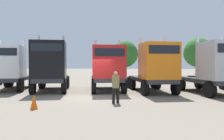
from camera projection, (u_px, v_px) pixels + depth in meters
name	position (u px, v px, depth m)	size (l,w,h in m)	color
ground	(92.00, 97.00, 14.74)	(200.00, 200.00, 0.00)	gray
semi_truck_white	(10.00, 68.00, 18.15)	(4.23, 6.83, 4.19)	#333338
semi_truck_black	(50.00, 66.00, 17.17)	(4.16, 6.55, 4.44)	#333338
semi_truck_red	(108.00, 68.00, 17.44)	(3.88, 6.57, 4.11)	#333338
semi_truck_orange	(155.00, 68.00, 16.54)	(4.11, 6.62, 4.25)	#333338
semi_truck_silver	(215.00, 68.00, 15.61)	(4.25, 6.86, 4.26)	#333338
visitor_with_camera	(116.00, 85.00, 12.24)	(0.56, 0.56, 1.75)	black
traffic_cone_near	(34.00, 102.00, 10.60)	(0.36, 0.36, 0.73)	#F2590C
oak_far_left	(52.00, 53.00, 39.27)	(3.46, 3.46, 5.92)	#4C3823
oak_far_centre	(125.00, 54.00, 35.05)	(4.16, 4.16, 5.88)	#4C3823
oak_far_right	(198.00, 53.00, 33.40)	(4.37, 4.37, 6.10)	#4C3823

